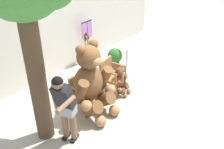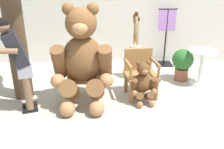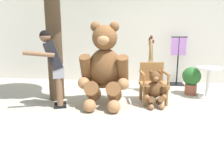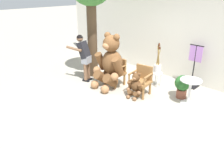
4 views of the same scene
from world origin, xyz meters
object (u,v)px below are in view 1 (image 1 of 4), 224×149
at_px(teddy_bear_small, 120,81).
at_px(white_stool, 88,69).
at_px(clothing_display_stand, 88,41).
at_px(round_side_table, 127,54).
at_px(wooden_chair_right, 111,75).
at_px(teddy_bear_large, 92,81).
at_px(person_visitor, 64,104).
at_px(wooden_chair_left, 83,92).
at_px(brush_bucket, 87,59).
at_px(potted_plant, 115,57).

height_order(teddy_bear_small, white_stool, teddy_bear_small).
bearing_deg(white_stool, clothing_display_stand, 42.99).
bearing_deg(round_side_table, clothing_display_stand, 112.51).
xyz_separation_m(wooden_chair_right, teddy_bear_large, (-1.02, -0.27, 0.38)).
bearing_deg(clothing_display_stand, person_visitor, -143.22).
distance_m(wooden_chair_left, clothing_display_stand, 2.45).
xyz_separation_m(wooden_chair_left, wooden_chair_right, (1.02, -0.00, 0.00)).
relative_size(white_stool, round_side_table, 0.64).
height_order(brush_bucket, clothing_display_stand, brush_bucket).
relative_size(round_side_table, clothing_display_stand, 0.53).
relative_size(teddy_bear_large, person_visitor, 1.11).
bearing_deg(teddy_bear_large, wooden_chair_right, 14.99).
height_order(wooden_chair_right, clothing_display_stand, clothing_display_stand).
xyz_separation_m(teddy_bear_large, brush_bucket, (1.01, 1.10, -0.17)).
bearing_deg(white_stool, teddy_bear_small, -88.66).
distance_m(teddy_bear_small, person_visitor, 2.11).
relative_size(wooden_chair_left, white_stool, 1.87).
bearing_deg(brush_bucket, wooden_chair_right, -89.33).
height_order(teddy_bear_small, round_side_table, teddy_bear_small).
relative_size(person_visitor, white_stool, 3.39).
bearing_deg(white_stool, round_side_table, -16.51).
xyz_separation_m(person_visitor, white_stool, (2.00, 1.34, -0.57)).
height_order(brush_bucket, potted_plant, brush_bucket).
relative_size(person_visitor, potted_plant, 2.29).
height_order(teddy_bear_small, brush_bucket, brush_bucket).
height_order(wooden_chair_right, round_side_table, wooden_chair_right).
height_order(wooden_chair_left, wooden_chair_right, same).
distance_m(round_side_table, clothing_display_stand, 1.29).
bearing_deg(white_stool, teddy_bear_large, -132.66).
relative_size(person_visitor, round_side_table, 2.17).
height_order(wooden_chair_left, teddy_bear_small, wooden_chair_left).
relative_size(teddy_bear_large, round_side_table, 2.40).
bearing_deg(wooden_chair_right, brush_bucket, 90.67).
bearing_deg(potted_plant, wooden_chair_right, -146.55).
distance_m(white_stool, clothing_display_stand, 1.19).
distance_m(wooden_chair_right, teddy_bear_large, 1.13).
relative_size(brush_bucket, clothing_display_stand, 0.70).
relative_size(wooden_chair_left, person_visitor, 0.55).
bearing_deg(teddy_bear_small, wooden_chair_right, 93.11).
distance_m(brush_bucket, round_side_table, 1.38).
relative_size(teddy_bear_small, round_side_table, 1.07).
relative_size(teddy_bear_small, clothing_display_stand, 0.56).
relative_size(teddy_bear_large, white_stool, 3.75).
bearing_deg(round_side_table, teddy_bear_small, -150.77).
height_order(teddy_bear_large, clothing_display_stand, teddy_bear_large).
height_order(teddy_bear_large, potted_plant, teddy_bear_large).
distance_m(wooden_chair_left, person_visitor, 1.20).
relative_size(wooden_chair_right, brush_bucket, 0.90).
height_order(wooden_chair_left, white_stool, wooden_chair_left).
height_order(person_visitor, round_side_table, person_visitor).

